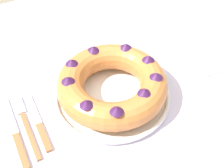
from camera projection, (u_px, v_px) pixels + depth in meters
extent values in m
cube|color=silver|center=(118.00, 107.00, 0.85)|extent=(1.50, 1.28, 0.03)
cylinder|color=brown|center=(181.00, 37.00, 1.69)|extent=(0.06, 0.06, 0.73)
cylinder|color=white|center=(112.00, 97.00, 0.85)|extent=(0.30, 0.30, 0.01)
torus|color=white|center=(112.00, 95.00, 0.84)|extent=(0.31, 0.31, 0.01)
torus|color=#C67538|center=(112.00, 84.00, 0.81)|extent=(0.29, 0.29, 0.07)
cone|color=#3D1947|center=(117.00, 110.00, 0.70)|extent=(0.05, 0.05, 0.01)
cone|color=#3D1947|center=(144.00, 91.00, 0.74)|extent=(0.04, 0.04, 0.01)
cone|color=#3D1947|center=(156.00, 75.00, 0.77)|extent=(0.05, 0.05, 0.01)
cone|color=#3D1947|center=(148.00, 58.00, 0.82)|extent=(0.04, 0.04, 0.01)
cone|color=#3D1947|center=(126.00, 46.00, 0.86)|extent=(0.04, 0.04, 0.01)
cone|color=#3D1947|center=(93.00, 48.00, 0.85)|extent=(0.05, 0.05, 0.01)
cone|color=#3D1947|center=(72.00, 62.00, 0.81)|extent=(0.05, 0.05, 0.01)
cone|color=#3D1947|center=(68.00, 79.00, 0.76)|extent=(0.05, 0.05, 0.01)
cone|color=#3D1947|center=(87.00, 103.00, 0.71)|extent=(0.04, 0.04, 0.01)
cube|color=#936038|center=(30.00, 135.00, 0.76)|extent=(0.01, 0.15, 0.01)
cube|color=silver|center=(19.00, 106.00, 0.83)|extent=(0.02, 0.06, 0.01)
cube|color=#936038|center=(21.00, 151.00, 0.73)|extent=(0.02, 0.10, 0.01)
cube|color=silver|center=(9.00, 116.00, 0.80)|extent=(0.02, 0.13, 0.00)
cube|color=#936038|center=(44.00, 137.00, 0.76)|extent=(0.02, 0.09, 0.01)
cube|color=silver|center=(33.00, 110.00, 0.82)|extent=(0.02, 0.11, 0.00)
cube|color=#B2D1B7|center=(197.00, 63.00, 0.95)|extent=(0.18, 0.12, 0.00)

